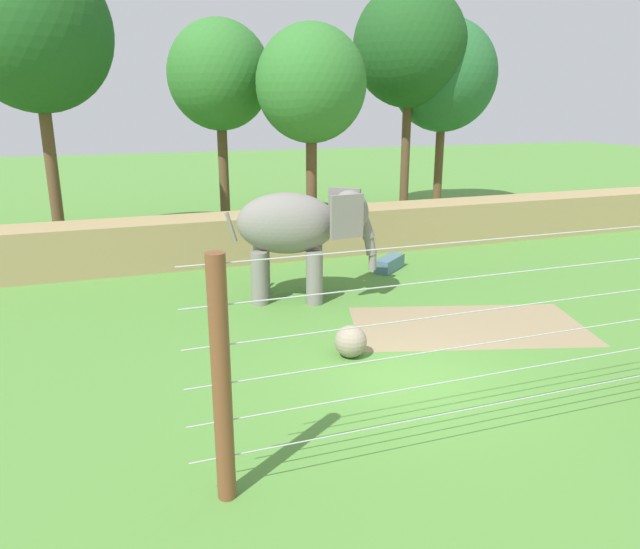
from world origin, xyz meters
TOP-DOWN VIEW (x-y plane):
  - ground_plane at (0.00, 0.00)m, footprint 120.00×120.00m
  - dirt_patch at (2.65, 2.23)m, footprint 6.33×4.52m
  - embankment_wall at (0.00, 10.60)m, footprint 36.00×1.80m
  - elephant at (-0.69, 5.66)m, footprint 4.01×2.42m
  - enrichment_ball at (-0.84, 1.50)m, footprint 0.71×0.71m
  - cable_fence at (0.00, -2.36)m, footprint 9.64×0.26m
  - feed_trough at (3.07, 7.54)m, footprint 1.39×1.29m
  - tree_far_left at (8.65, 17.34)m, footprint 5.43×5.43m
  - tree_left_of_centre at (-0.58, 17.08)m, footprint 4.43×4.43m
  - tree_behind_wall at (2.28, 13.26)m, footprint 4.32×4.32m
  - tree_right_of_centre at (10.85, 17.76)m, footprint 5.28×5.28m
  - tree_far_right at (-7.43, 14.56)m, footprint 5.29×5.29m

SIDE VIEW (x-z plane):
  - ground_plane at x=0.00m, z-range 0.00..0.00m
  - dirt_patch at x=2.65m, z-range 0.00..0.01m
  - feed_trough at x=3.07m, z-range 0.00..0.44m
  - enrichment_ball at x=-0.84m, z-range 0.00..0.71m
  - embankment_wall at x=0.00m, z-range 0.00..1.60m
  - cable_fence at x=0.00m, z-range 0.01..3.57m
  - elephant at x=-0.69m, z-range 0.50..3.60m
  - tree_behind_wall at x=2.28m, z-range 1.87..10.22m
  - tree_left_of_centre at x=-0.58m, z-range 2.06..10.90m
  - tree_right_of_centre at x=10.85m, z-range 1.94..11.42m
  - tree_far_right at x=-7.43m, z-range 2.46..13.00m
  - tree_far_left at x=8.65m, z-range 2.53..13.36m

